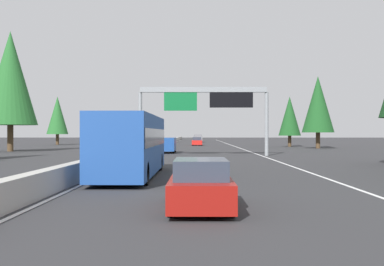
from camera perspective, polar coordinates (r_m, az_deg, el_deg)
ground_plane at (r=62.18m, az=-4.26°, el=-2.04°), size 320.00×320.00×0.00m
median_barrier at (r=82.13m, az=-3.31°, el=-1.22°), size 180.00×0.56×0.90m
shoulder_stripe_right at (r=72.24m, az=5.56°, el=-1.75°), size 160.00×0.16×0.01m
shoulder_stripe_median at (r=72.13m, az=-3.40°, el=-1.75°), size 160.00×0.16×0.01m
sign_gantry_overhead at (r=45.69m, az=1.61°, el=3.89°), size 0.50×12.68×6.69m
sedan_far_left at (r=13.86m, az=1.07°, el=-6.40°), size 4.40×1.80×1.47m
bus_mid_right at (r=24.16m, az=-7.31°, el=-1.21°), size 11.50×2.55×3.10m
minivan_mid_left at (r=52.16m, az=-3.14°, el=-1.39°), size 5.00×1.95×1.69m
sedan_mid_center at (r=83.00m, az=0.61°, el=-1.05°), size 4.40×1.80×1.47m
pickup_near_center at (r=110.35m, az=0.74°, el=-0.66°), size 5.60×2.00×1.86m
oncoming_near at (r=91.32m, az=-6.87°, el=-0.81°), size 5.60×2.00×1.86m
conifer_right_mid at (r=69.67m, az=15.07°, el=3.38°), size 4.57×4.57×10.39m
conifer_right_far at (r=77.47m, az=11.78°, el=2.02°), size 3.58×3.58×8.13m
conifer_left_mid at (r=60.69m, az=-21.22°, el=6.24°), size 6.37×6.37×14.48m
conifer_left_far at (r=91.22m, az=-16.05°, el=2.06°), size 3.98×3.98×9.04m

